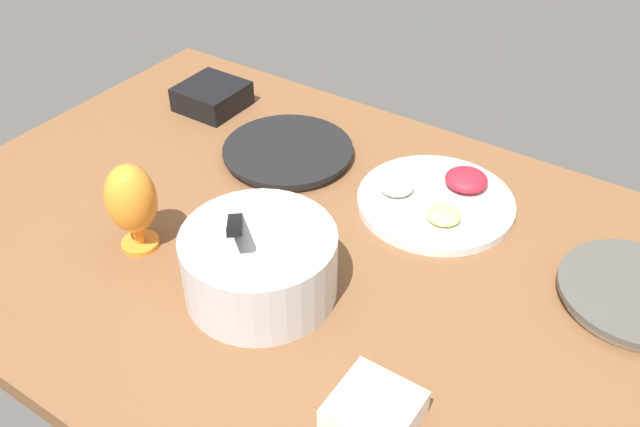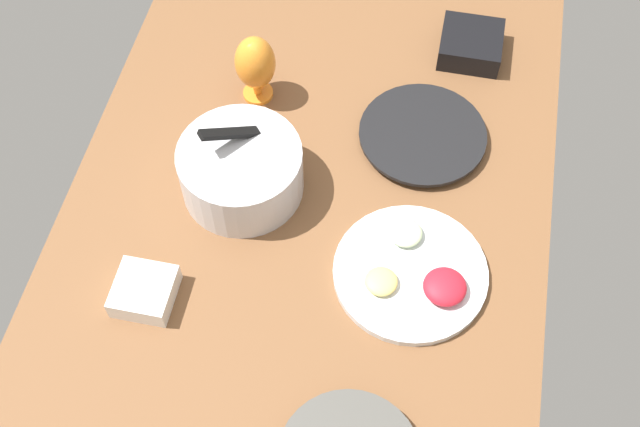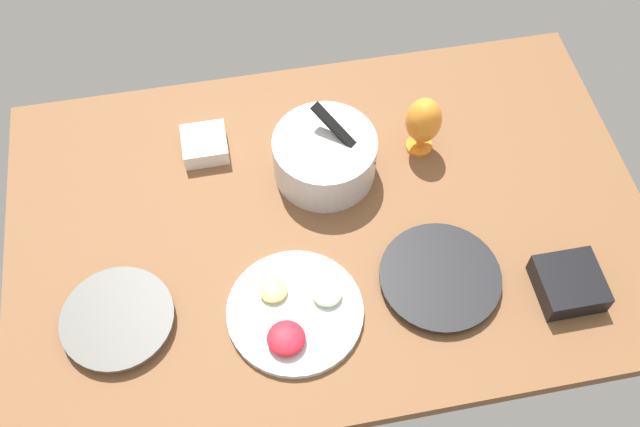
{
  "view_description": "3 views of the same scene",
  "coord_description": "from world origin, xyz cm",
  "px_view_note": "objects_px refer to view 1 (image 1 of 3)",
  "views": [
    {
      "loc": [
        -54.46,
        80.19,
        84.55
      ],
      "look_at": [
        -0.08,
        -1.01,
        7.58
      ],
      "focal_mm": 38.43,
      "sensor_mm": 36.0,
      "label": 1
    },
    {
      "loc": [
        -91.84,
        -21.38,
        145.97
      ],
      "look_at": [
        -6.41,
        -4.1,
        7.58
      ],
      "focal_mm": 45.11,
      "sensor_mm": 36.0,
      "label": 2
    },
    {
      "loc": [
        -20.15,
        -95.02,
        155.22
      ],
      "look_at": [
        -2.81,
        -2.87,
        7.58
      ],
      "focal_mm": 40.94,
      "sensor_mm": 36.0,
      "label": 3
    }
  ],
  "objects_px": {
    "mixing_bowl": "(259,262)",
    "dinner_plate_left": "(635,294)",
    "dinner_plate_right": "(288,152)",
    "fruit_platter": "(437,199)",
    "hurricane_glass_orange": "(132,201)",
    "square_bowl_white": "(374,411)",
    "square_bowl_black": "(212,95)"
  },
  "relations": [
    {
      "from": "mixing_bowl",
      "to": "dinner_plate_left",
      "type": "bearing_deg",
      "value": -148.51
    },
    {
      "from": "mixing_bowl",
      "to": "dinner_plate_right",
      "type": "bearing_deg",
      "value": -60.43
    },
    {
      "from": "fruit_platter",
      "to": "mixing_bowl",
      "type": "bearing_deg",
      "value": 69.74
    },
    {
      "from": "dinner_plate_left",
      "to": "mixing_bowl",
      "type": "relative_size",
      "value": 0.99
    },
    {
      "from": "dinner_plate_left",
      "to": "mixing_bowl",
      "type": "bearing_deg",
      "value": 31.49
    },
    {
      "from": "hurricane_glass_orange",
      "to": "mixing_bowl",
      "type": "bearing_deg",
      "value": -173.25
    },
    {
      "from": "dinner_plate_right",
      "to": "fruit_platter",
      "type": "height_order",
      "value": "fruit_platter"
    },
    {
      "from": "dinner_plate_left",
      "to": "mixing_bowl",
      "type": "xyz_separation_m",
      "value": [
        0.55,
        0.33,
        0.05
      ]
    },
    {
      "from": "hurricane_glass_orange",
      "to": "square_bowl_white",
      "type": "bearing_deg",
      "value": 170.52
    },
    {
      "from": "dinner_plate_left",
      "to": "hurricane_glass_orange",
      "type": "bearing_deg",
      "value": 24.32
    },
    {
      "from": "dinner_plate_left",
      "to": "dinner_plate_right",
      "type": "height_order",
      "value": "dinner_plate_left"
    },
    {
      "from": "fruit_platter",
      "to": "dinner_plate_right",
      "type": "bearing_deg",
      "value": 4.31
    },
    {
      "from": "mixing_bowl",
      "to": "fruit_platter",
      "type": "bearing_deg",
      "value": -110.26
    },
    {
      "from": "hurricane_glass_orange",
      "to": "square_bowl_black",
      "type": "distance_m",
      "value": 0.53
    },
    {
      "from": "fruit_platter",
      "to": "square_bowl_white",
      "type": "bearing_deg",
      "value": 106.53
    },
    {
      "from": "dinner_plate_left",
      "to": "fruit_platter",
      "type": "bearing_deg",
      "value": -8.3
    },
    {
      "from": "square_bowl_white",
      "to": "square_bowl_black",
      "type": "xyz_separation_m",
      "value": [
        0.79,
        -0.57,
        0.01
      ]
    },
    {
      "from": "dinner_plate_left",
      "to": "dinner_plate_right",
      "type": "xyz_separation_m",
      "value": [
        0.75,
        -0.03,
        -0.0
      ]
    },
    {
      "from": "dinner_plate_left",
      "to": "hurricane_glass_orange",
      "type": "xyz_separation_m",
      "value": [
        0.81,
        0.37,
        0.09
      ]
    },
    {
      "from": "fruit_platter",
      "to": "hurricane_glass_orange",
      "type": "height_order",
      "value": "hurricane_glass_orange"
    },
    {
      "from": "dinner_plate_left",
      "to": "square_bowl_white",
      "type": "distance_m",
      "value": 0.52
    },
    {
      "from": "fruit_platter",
      "to": "dinner_plate_left",
      "type": "bearing_deg",
      "value": 171.7
    },
    {
      "from": "mixing_bowl",
      "to": "square_bowl_black",
      "type": "relative_size",
      "value": 1.8
    },
    {
      "from": "mixing_bowl",
      "to": "square_bowl_white",
      "type": "xyz_separation_m",
      "value": [
        -0.3,
        0.12,
        -0.04
      ]
    },
    {
      "from": "hurricane_glass_orange",
      "to": "square_bowl_white",
      "type": "distance_m",
      "value": 0.57
    },
    {
      "from": "square_bowl_white",
      "to": "square_bowl_black",
      "type": "bearing_deg",
      "value": -35.67
    },
    {
      "from": "dinner_plate_right",
      "to": "square_bowl_black",
      "type": "distance_m",
      "value": 0.3
    },
    {
      "from": "dinner_plate_right",
      "to": "square_bowl_white",
      "type": "distance_m",
      "value": 0.71
    },
    {
      "from": "mixing_bowl",
      "to": "square_bowl_white",
      "type": "bearing_deg",
      "value": 157.31
    },
    {
      "from": "dinner_plate_left",
      "to": "square_bowl_black",
      "type": "xyz_separation_m",
      "value": [
        1.04,
        -0.11,
        0.02
      ]
    },
    {
      "from": "fruit_platter",
      "to": "square_bowl_black",
      "type": "bearing_deg",
      "value": -4.63
    },
    {
      "from": "hurricane_glass_orange",
      "to": "square_bowl_black",
      "type": "relative_size",
      "value": 1.22
    }
  ]
}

